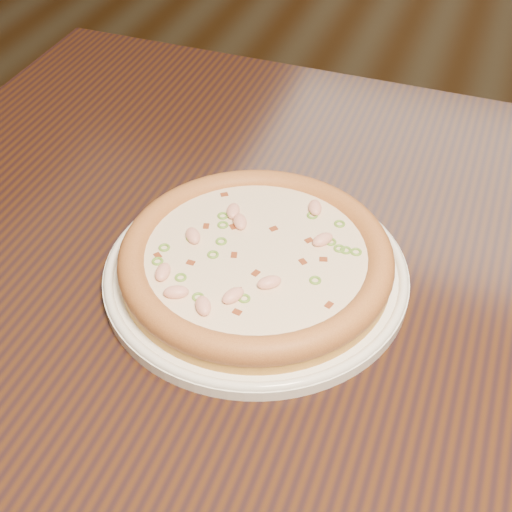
% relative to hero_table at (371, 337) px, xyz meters
% --- Properties ---
extents(ground, '(9.00, 9.00, 0.00)m').
position_rel_hero_table_xyz_m(ground, '(-0.32, 0.85, -0.65)').
color(ground, black).
extents(hero_table, '(1.20, 0.80, 0.75)m').
position_rel_hero_table_xyz_m(hero_table, '(0.00, 0.00, 0.00)').
color(hero_table, black).
rests_on(hero_table, ground).
extents(plate, '(0.31, 0.31, 0.02)m').
position_rel_hero_table_xyz_m(plate, '(-0.12, -0.05, 0.11)').
color(plate, white).
rests_on(plate, hero_table).
extents(pizza, '(0.28, 0.28, 0.03)m').
position_rel_hero_table_xyz_m(pizza, '(-0.12, -0.05, 0.13)').
color(pizza, gold).
rests_on(pizza, plate).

